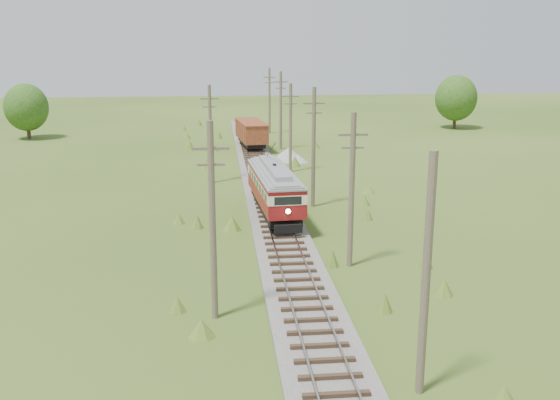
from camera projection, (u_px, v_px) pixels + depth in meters
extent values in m
cube|color=#605B54|center=(268.00, 196.00, 50.03)|extent=(3.60, 96.00, 0.25)
cube|color=#726659|center=(259.00, 192.00, 49.87)|extent=(0.08, 96.00, 0.17)
cube|color=#726659|center=(277.00, 192.00, 50.01)|extent=(0.08, 96.00, 0.17)
cube|color=#2D2116|center=(268.00, 194.00, 49.97)|extent=(2.40, 96.00, 0.16)
cube|color=black|center=(275.00, 205.00, 44.05)|extent=(2.75, 9.87, 0.40)
cube|color=maroon|center=(274.00, 193.00, 43.83)|extent=(3.17, 10.74, 0.97)
cube|color=#F0E7C4|center=(274.00, 182.00, 43.63)|extent=(3.20, 10.80, 0.62)
cube|color=black|center=(274.00, 182.00, 43.63)|extent=(3.19, 10.32, 0.49)
cube|color=maroon|center=(274.00, 176.00, 43.52)|extent=(3.17, 10.74, 0.26)
cube|color=gray|center=(274.00, 172.00, 43.45)|extent=(3.23, 10.85, 0.34)
cube|color=gray|center=(274.00, 168.00, 43.38)|extent=(1.64, 8.01, 0.35)
sphere|color=#FFF2BF|center=(288.00, 211.00, 38.66)|extent=(0.32, 0.32, 0.32)
cylinder|color=black|center=(271.00, 150.00, 44.65)|extent=(0.33, 4.11, 1.70)
cylinder|color=black|center=(274.00, 222.00, 40.12)|extent=(0.15, 0.71, 0.71)
cylinder|color=black|center=(294.00, 221.00, 40.34)|extent=(0.15, 0.71, 0.71)
cylinder|color=black|center=(258.00, 193.00, 47.78)|extent=(0.15, 0.71, 0.71)
cylinder|color=black|center=(275.00, 192.00, 48.00)|extent=(0.15, 0.71, 0.71)
cube|color=black|center=(251.00, 142.00, 72.07)|extent=(2.84, 7.35, 0.50)
cube|color=maroon|center=(251.00, 131.00, 71.76)|extent=(3.44, 8.20, 1.99)
cube|color=maroon|center=(251.00, 122.00, 71.50)|extent=(3.51, 8.36, 0.12)
cylinder|color=black|center=(248.00, 145.00, 69.65)|extent=(0.21, 0.80, 0.80)
cylinder|color=black|center=(262.00, 144.00, 69.95)|extent=(0.21, 0.80, 0.80)
cylinder|color=black|center=(242.00, 138.00, 74.17)|extent=(0.21, 0.80, 0.80)
cylinder|color=black|center=(254.00, 138.00, 74.47)|extent=(0.21, 0.80, 0.80)
cone|color=gray|center=(288.00, 154.00, 65.60)|extent=(3.60, 3.60, 1.35)
cone|color=gray|center=(298.00, 158.00, 64.68)|extent=(2.03, 2.03, 0.79)
cylinder|color=brown|center=(426.00, 277.00, 21.32)|extent=(0.30, 0.30, 8.80)
cylinder|color=brown|center=(352.00, 191.00, 33.89)|extent=(0.30, 0.30, 8.60)
cube|color=brown|center=(353.00, 135.00, 33.12)|extent=(1.60, 0.12, 0.12)
cube|color=brown|center=(353.00, 148.00, 33.29)|extent=(1.20, 0.10, 0.10)
cylinder|color=brown|center=(314.00, 148.00, 46.36)|extent=(0.30, 0.30, 9.00)
cube|color=brown|center=(314.00, 103.00, 45.54)|extent=(1.60, 0.12, 0.12)
cube|color=brown|center=(314.00, 113.00, 45.71)|extent=(1.20, 0.10, 0.10)
cylinder|color=brown|center=(290.00, 128.00, 58.94)|extent=(0.30, 0.30, 8.40)
cube|color=brown|center=(291.00, 96.00, 58.20)|extent=(1.60, 0.12, 0.12)
cube|color=brown|center=(291.00, 104.00, 58.37)|extent=(1.20, 0.10, 0.10)
cylinder|color=brown|center=(281.00, 111.00, 71.45)|extent=(0.30, 0.30, 8.90)
cube|color=brown|center=(281.00, 82.00, 70.64)|extent=(1.60, 0.12, 0.12)
cube|color=brown|center=(281.00, 88.00, 70.82)|extent=(1.20, 0.10, 0.10)
cylinder|color=brown|center=(270.00, 101.00, 83.98)|extent=(0.30, 0.30, 8.70)
cube|color=brown|center=(269.00, 77.00, 83.20)|extent=(1.60, 0.12, 0.12)
cube|color=brown|center=(269.00, 83.00, 83.38)|extent=(1.20, 0.10, 0.10)
cylinder|color=brown|center=(213.00, 223.00, 27.33)|extent=(0.30, 0.30, 9.00)
cube|color=brown|center=(211.00, 149.00, 26.51)|extent=(1.60, 0.12, 0.12)
cube|color=brown|center=(211.00, 165.00, 26.68)|extent=(1.20, 0.10, 0.10)
cylinder|color=brown|center=(211.00, 135.00, 54.33)|extent=(0.30, 0.30, 8.60)
cube|color=brown|center=(210.00, 99.00, 53.56)|extent=(1.60, 0.12, 0.12)
cube|color=brown|center=(210.00, 107.00, 53.74)|extent=(1.20, 0.10, 0.10)
cylinder|color=#38281C|center=(29.00, 130.00, 79.81)|extent=(0.50, 0.50, 2.34)
ellipsoid|color=#214A16|center=(26.00, 107.00, 79.10)|extent=(5.46, 5.46, 6.01)
cylinder|color=#38281C|center=(455.00, 120.00, 89.28)|extent=(0.50, 0.50, 2.52)
ellipsoid|color=#214A16|center=(456.00, 98.00, 88.52)|extent=(5.88, 5.88, 6.47)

